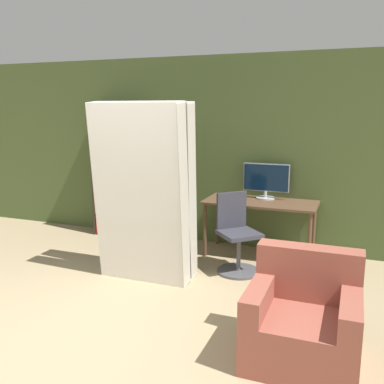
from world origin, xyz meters
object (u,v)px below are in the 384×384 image
bookshelf (114,171)px  mattress_near (141,194)px  armchair (303,320)px  monitor (266,180)px  office_chair (237,240)px  mattress_far (150,191)px

bookshelf → mattress_near: bearing=-50.4°
armchair → monitor: bearing=108.4°
bookshelf → monitor: bearing=-0.2°
office_chair → mattress_far: bearing=-154.5°
monitor → office_chair: 1.07m
armchair → office_chair: bearing=121.6°
mattress_near → bookshelf: bearing=129.6°
monitor → mattress_near: (-1.10, -1.56, 0.01)m
mattress_far → armchair: (1.92, -1.15, -0.70)m
monitor → bookshelf: (-2.39, 0.01, -0.01)m
mattress_near → mattress_far: bearing=90.0°
bookshelf → armchair: 4.11m
office_chair → mattress_near: mattress_near is taller
office_chair → mattress_far: 1.21m
armchair → bookshelf: bearing=142.4°
office_chair → mattress_far: mattress_far is taller
office_chair → bookshelf: (-2.23, 0.88, 0.60)m
bookshelf → mattress_far: mattress_far is taller
mattress_far → mattress_near: bearing=-90.0°
office_chair → bookshelf: bookshelf is taller
mattress_near → mattress_far: size_ratio=1.00×
mattress_far → office_chair: bearing=25.5°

